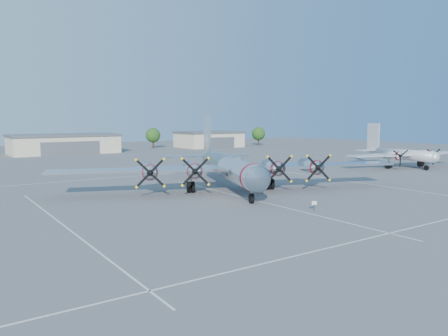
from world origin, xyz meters
TOP-DOWN VIEW (x-y plane):
  - ground at (0.00, 0.00)m, footprint 260.00×260.00m
  - parking_lines at (0.00, -1.75)m, footprint 60.00×50.08m
  - hangar_center at (0.00, 81.96)m, footprint 28.60×14.60m
  - hangar_east at (48.00, 81.96)m, footprint 20.60×14.60m
  - tree_east at (30.00, 88.00)m, footprint 4.80×4.80m
  - tree_far_east at (68.00, 80.00)m, footprint 4.80×4.80m
  - main_bomber_b29 at (2.21, 5.15)m, footprint 54.70×46.03m
  - twin_engine_east at (46.41, 7.94)m, footprint 30.44×24.26m
  - info_placard at (1.36, -12.00)m, footprint 0.52×0.24m

SIDE VIEW (x-z plane):
  - ground at x=0.00m, z-range 0.00..0.00m
  - main_bomber_b29 at x=2.21m, z-range -5.15..5.15m
  - twin_engine_east at x=46.41m, z-range -4.34..4.34m
  - parking_lines at x=0.00m, z-range 0.00..0.01m
  - info_placard at x=1.36m, z-range 0.21..1.25m
  - hangar_center at x=0.00m, z-range 0.01..5.41m
  - hangar_east at x=48.00m, z-range 0.01..5.41m
  - tree_east at x=30.00m, z-range 0.90..7.54m
  - tree_far_east at x=68.00m, z-range 0.90..7.54m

